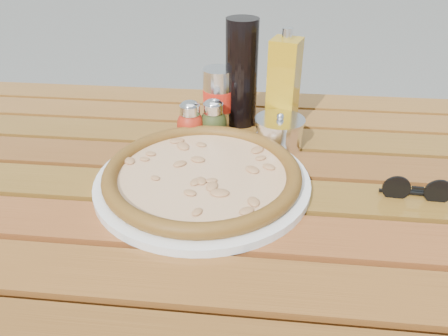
# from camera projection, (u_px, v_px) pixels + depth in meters

# --- Properties ---
(table) EXTENTS (1.40, 0.90, 0.75)m
(table) POSITION_uv_depth(u_px,v_px,m) (223.00, 225.00, 0.77)
(table) COLOR #36210C
(table) RESTS_ON ground
(plate) EXTENTS (0.42, 0.42, 0.01)m
(plate) POSITION_uv_depth(u_px,v_px,m) (203.00, 181.00, 0.73)
(plate) COLOR white
(plate) RESTS_ON table
(pizza) EXTENTS (0.34, 0.34, 0.03)m
(pizza) POSITION_uv_depth(u_px,v_px,m) (202.00, 173.00, 0.73)
(pizza) COLOR #FDE2B5
(pizza) RESTS_ON plate
(pepper_shaker) EXTENTS (0.07, 0.07, 0.08)m
(pepper_shaker) POSITION_uv_depth(u_px,v_px,m) (190.00, 121.00, 0.87)
(pepper_shaker) COLOR red
(pepper_shaker) RESTS_ON table
(oregano_shaker) EXTENTS (0.06, 0.06, 0.08)m
(oregano_shaker) POSITION_uv_depth(u_px,v_px,m) (213.00, 119.00, 0.87)
(oregano_shaker) COLOR #37421A
(oregano_shaker) RESTS_ON table
(dark_bottle) EXTENTS (0.09, 0.09, 0.22)m
(dark_bottle) POSITION_uv_depth(u_px,v_px,m) (242.00, 73.00, 0.89)
(dark_bottle) COLOR black
(dark_bottle) RESTS_ON table
(soda_can) EXTENTS (0.08, 0.08, 0.12)m
(soda_can) POSITION_uv_depth(u_px,v_px,m) (219.00, 97.00, 0.92)
(soda_can) COLOR silver
(soda_can) RESTS_ON table
(olive_oil_cruet) EXTENTS (0.07, 0.07, 0.21)m
(olive_oil_cruet) POSITION_uv_depth(u_px,v_px,m) (284.00, 86.00, 0.87)
(olive_oil_cruet) COLOR #AF8212
(olive_oil_cruet) RESTS_ON table
(parmesan_tin) EXTENTS (0.11, 0.11, 0.07)m
(parmesan_tin) POSITION_uv_depth(u_px,v_px,m) (279.00, 132.00, 0.84)
(parmesan_tin) COLOR silver
(parmesan_tin) RESTS_ON table
(sunglasses) EXTENTS (0.11, 0.03, 0.04)m
(sunglasses) POSITION_uv_depth(u_px,v_px,m) (417.00, 190.00, 0.70)
(sunglasses) COLOR black
(sunglasses) RESTS_ON table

